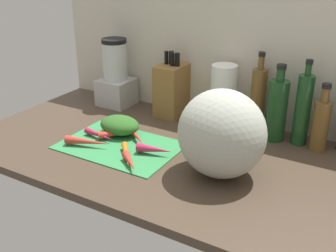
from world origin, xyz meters
TOP-DOWN VIEW (x-y plane):
  - ground_plane at (0.00, 0.00)cm, footprint 170.00×80.00cm
  - wall_back at (0.00, 38.50)cm, footprint 170.00×3.00cm
  - cutting_board at (-25.86, -7.30)cm, footprint 43.17×29.56cm
  - carrot_0 at (-17.58, -14.74)cm, footprint 12.22×13.83cm
  - carrot_1 at (-31.62, -4.21)cm, footprint 10.11×9.56cm
  - carrot_2 at (-35.36, -14.15)cm, footprint 17.37×8.06cm
  - carrot_3 at (-13.44, -18.48)cm, footprint 10.76×9.74cm
  - carrot_4 at (-36.03, -6.84)cm, footprint 14.28×4.46cm
  - carrot_5 at (-34.25, 3.42)cm, footprint 16.85×8.29cm
  - carrot_6 at (-10.86, -7.28)cm, footprint 13.22×6.32cm
  - carrot_7 at (-24.21, 0.08)cm, footprint 16.45×13.41cm
  - carrot_greens_pile at (-31.85, 0.80)cm, footprint 16.27×12.52cm
  - winter_squash at (13.97, -7.08)cm, footprint 28.15×25.86cm
  - knife_block at (-25.08, 30.24)cm, footprint 10.57×15.85cm
  - blender_appliance at (-53.55, 27.84)cm, footprint 14.66×14.66cm
  - paper_towel_roll at (-1.15, 29.50)cm, footprint 10.23×10.23cm
  - bottle_0 at (12.49, 31.77)cm, footprint 5.92×5.92cm
  - bottle_1 at (21.35, 27.58)cm, footprint 7.59×7.59cm
  - bottle_2 at (30.43, 28.73)cm, footprint 5.81×5.81cm
  - bottle_3 at (37.57, 26.94)cm, footprint 5.97×5.97cm

SIDE VIEW (x-z plane):
  - ground_plane at x=0.00cm, z-range -3.00..0.00cm
  - cutting_board at x=-25.86cm, z-range 0.00..0.80cm
  - carrot_0 at x=-17.58cm, z-range 0.80..3.21cm
  - carrot_4 at x=-36.03cm, z-range 0.80..3.41cm
  - carrot_3 at x=-13.44cm, z-range 0.80..3.73cm
  - carrot_5 at x=-34.25cm, z-range 0.80..3.78cm
  - carrot_1 at x=-31.62cm, z-range 0.80..3.93cm
  - carrot_2 at x=-35.36cm, z-range 0.80..4.01cm
  - carrot_7 at x=-24.21cm, z-range 0.80..4.22cm
  - carrot_6 at x=-10.86cm, z-range 0.80..4.28cm
  - carrot_greens_pile at x=-31.85cm, z-range 0.80..7.68cm
  - bottle_3 at x=37.57cm, z-range -2.35..22.74cm
  - knife_block at x=-25.08cm, z-range -2.44..25.40cm
  - bottle_1 at x=21.35cm, z-range -2.41..27.01cm
  - paper_towel_roll at x=-1.15cm, z-range 0.00..25.65cm
  - blender_appliance at x=-53.55cm, z-range -2.16..28.61cm
  - bottle_0 at x=12.49cm, z-range -2.68..29.28cm
  - bottle_2 at x=30.43cm, z-range -2.30..29.82cm
  - winter_squash at x=13.97cm, z-range 0.00..28.57cm
  - wall_back at x=0.00cm, z-range 0.00..60.00cm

